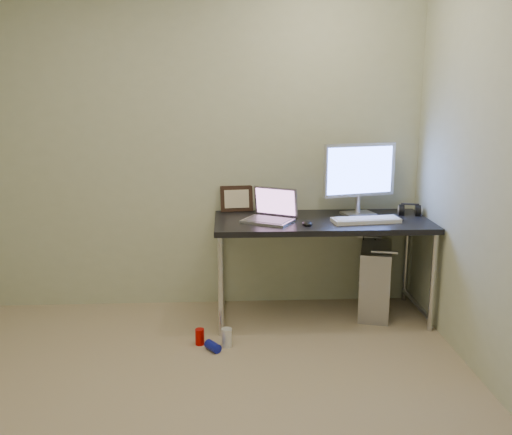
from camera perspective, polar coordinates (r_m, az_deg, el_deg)
The scene contains 17 objects.
floor at distance 3.10m, azimuth -7.87°, elevation -20.14°, with size 3.50×3.50×0.00m, color tan.
wall_back at distance 4.37m, azimuth -6.48°, elevation 7.06°, with size 3.50×0.02×2.50m, color beige.
desk at distance 4.19m, azimuth 6.60°, elevation -1.26°, with size 1.56×0.68×0.75m.
tower_computer at distance 4.44m, azimuth 11.81°, elevation -6.13°, with size 0.35×0.54×0.56m.
cable_a at distance 4.61m, azimuth 10.53°, elevation -3.56°, with size 0.01×0.01×0.70m, color black.
cable_b at distance 4.62m, azimuth 11.67°, elevation -3.84°, with size 0.01×0.01×0.72m, color black.
can_red at distance 3.92m, azimuth -5.64°, elevation -11.79°, with size 0.06×0.06×0.11m, color #B80703.
can_white at distance 3.87m, azimuth -2.94°, elevation -11.90°, with size 0.07×0.07×0.13m, color white.
can_blue at distance 3.83m, azimuth -4.33°, elevation -12.73°, with size 0.06×0.06×0.11m, color #1118A0.
laptop at distance 4.09m, azimuth 1.51°, elevation 0.43°, with size 0.43×0.40×0.23m.
monitor at distance 4.31m, azimuth 10.31°, elevation 4.37°, with size 0.56×0.22×0.54m.
keyboard at distance 4.13m, azimuth 10.93°, elevation -0.26°, with size 0.48×0.16×0.03m, color white.
mouse_right at distance 4.20m, azimuth 14.11°, elevation -0.15°, with size 0.06×0.10×0.04m, color black.
mouse_left at distance 3.99m, azimuth 5.14°, elevation -0.47°, with size 0.07×0.12×0.04m, color black.
headphones at distance 4.44m, azimuth 15.11°, elevation 0.63°, with size 0.18×0.11×0.11m.
picture_frame at distance 4.40m, azimuth -1.95°, elevation 1.90°, with size 0.25×0.03×0.20m, color black.
webcam at distance 4.38m, azimuth 0.39°, elevation 1.62°, with size 0.04×0.04×0.11m.
Camera 1 is at (0.26, -2.60, 1.68)m, focal length 40.00 mm.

